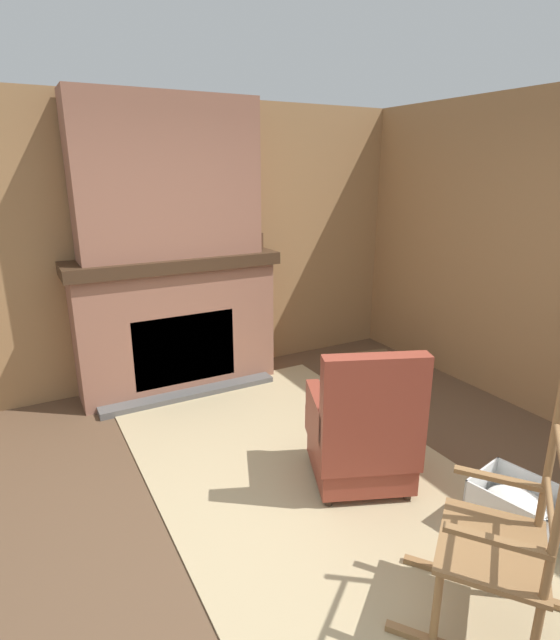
{
  "coord_description": "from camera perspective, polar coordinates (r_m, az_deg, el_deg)",
  "views": [
    {
      "loc": [
        2.12,
        -1.28,
        2.05
      ],
      "look_at": [
        -1.16,
        0.5,
        0.9
      ],
      "focal_mm": 28.0,
      "sensor_mm": 36.0,
      "label": 1
    }
  ],
  "objects": [
    {
      "name": "ground_plane",
      "position": [
        3.21,
        2.26,
        -22.48
      ],
      "size": [
        14.0,
        14.0,
        0.0
      ],
      "primitive_type": "plane",
      "color": "brown"
    },
    {
      "name": "wood_panel_wall_left",
      "position": [
        4.88,
        -13.08,
        8.2
      ],
      "size": [
        0.06,
        5.61,
        2.66
      ],
      "color": "#9E7247",
      "rests_on": "ground"
    },
    {
      "name": "fireplace_hearth",
      "position": [
        4.79,
        -11.65,
        -0.44
      ],
      "size": [
        0.66,
        1.92,
        1.27
      ],
      "color": "#93604C",
      "rests_on": "ground"
    },
    {
      "name": "chimney_breast",
      "position": [
        4.58,
        -12.72,
        15.55
      ],
      "size": [
        0.39,
        1.6,
        1.36
      ],
      "color": "#93604C",
      "rests_on": "fireplace_hearth"
    },
    {
      "name": "area_rug",
      "position": [
        3.65,
        2.64,
        -16.87
      ],
      "size": [
        3.37,
        2.01,
        0.01
      ],
      "color": "tan",
      "rests_on": "ground"
    },
    {
      "name": "armchair",
      "position": [
        3.39,
        9.37,
        -12.9
      ],
      "size": [
        0.84,
        0.84,
        1.0
      ],
      "rotation": [
        0.0,
        0.0,
        2.75
      ],
      "color": "brown",
      "rests_on": "ground"
    },
    {
      "name": "rocking_chair",
      "position": [
        2.6,
        24.15,
        -22.56
      ],
      "size": [
        0.93,
        0.87,
        1.37
      ],
      "rotation": [
        0.0,
        0.0,
        3.79
      ],
      "color": "olive",
      "rests_on": "ground"
    },
    {
      "name": "firewood_stack",
      "position": [
        5.16,
        10.48,
        -5.19
      ],
      "size": [
        0.45,
        0.5,
        0.23
      ],
      "rotation": [
        0.0,
        0.0,
        -0.18
      ],
      "color": "brown",
      "rests_on": "ground"
    },
    {
      "name": "laundry_basket",
      "position": [
        3.35,
        25.39,
        -19.03
      ],
      "size": [
        0.53,
        0.46,
        0.32
      ],
      "rotation": [
        0.0,
        0.0,
        0.2
      ],
      "color": "white",
      "rests_on": "ground"
    },
    {
      "name": "oil_lamp_vase",
      "position": [
        4.62,
        -15.24,
        8.21
      ],
      "size": [
        0.09,
        0.09,
        0.3
      ],
      "color": "#99B29E",
      "rests_on": "fireplace_hearth"
    },
    {
      "name": "storage_case",
      "position": [
        4.95,
        -3.59,
        9.0
      ],
      "size": [
        0.16,
        0.24,
        0.16
      ],
      "color": "brown",
      "rests_on": "fireplace_hearth"
    },
    {
      "name": "decorative_plate_on_mantel",
      "position": [
        4.7,
        -12.06,
        8.81
      ],
      "size": [
        0.07,
        0.26,
        0.26
      ],
      "color": "gold",
      "rests_on": "fireplace_hearth"
    }
  ]
}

